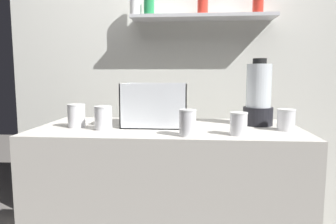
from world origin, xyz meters
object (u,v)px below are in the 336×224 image
(juice_cup_orange_right, at_px, (239,125))
(juice_cup_beet_left, at_px, (103,119))
(carrot_display_bin, at_px, (155,113))
(juice_cup_orange_far_right, at_px, (286,121))
(juice_cup_beet_far_left, at_px, (77,117))
(blender_pitcher, at_px, (258,97))
(juice_cup_beet_middle, at_px, (188,125))

(juice_cup_orange_right, bearing_deg, juice_cup_beet_left, 172.31)
(juice_cup_beet_left, bearing_deg, carrot_display_bin, 28.14)
(juice_cup_orange_far_right, bearing_deg, juice_cup_beet_far_left, 179.56)
(carrot_display_bin, bearing_deg, juice_cup_orange_far_right, -7.09)
(juice_cup_beet_far_left, distance_m, juice_cup_orange_far_right, 1.09)
(juice_cup_beet_far_left, distance_m, juice_cup_beet_left, 0.17)
(juice_cup_beet_far_left, xyz_separation_m, juice_cup_orange_right, (0.83, -0.15, -0.01))
(blender_pitcher, distance_m, juice_cup_beet_far_left, 1.00)
(blender_pitcher, xyz_separation_m, juice_cup_beet_middle, (-0.38, -0.34, -0.10))
(juice_cup_beet_middle, bearing_deg, juice_cup_beet_left, 163.51)
(carrot_display_bin, height_order, juice_cup_beet_left, carrot_display_bin)
(carrot_display_bin, distance_m, juice_cup_orange_right, 0.47)
(carrot_display_bin, relative_size, juice_cup_orange_far_right, 3.18)
(juice_cup_orange_far_right, bearing_deg, carrot_display_bin, 172.91)
(juice_cup_beet_middle, bearing_deg, blender_pitcher, 41.45)
(blender_pitcher, relative_size, juice_cup_beet_left, 3.03)
(juice_cup_beet_middle, xyz_separation_m, juice_cup_orange_right, (0.24, 0.04, -0.00))
(blender_pitcher, distance_m, juice_cup_orange_far_right, 0.22)
(juice_cup_beet_far_left, bearing_deg, juice_cup_beet_middle, -17.32)
(carrot_display_bin, bearing_deg, juice_cup_beet_middle, -55.08)
(juice_cup_beet_far_left, height_order, juice_cup_orange_far_right, juice_cup_beet_far_left)
(juice_cup_beet_left, bearing_deg, juice_cup_beet_middle, -16.49)
(juice_cup_orange_right, bearing_deg, blender_pitcher, 63.76)
(blender_pitcher, xyz_separation_m, juice_cup_beet_far_left, (-0.98, -0.15, -0.10))
(blender_pitcher, bearing_deg, carrot_display_bin, -172.10)
(juice_cup_beet_far_left, height_order, juice_cup_beet_middle, juice_cup_beet_far_left)
(juice_cup_beet_left, bearing_deg, blender_pitcher, 14.56)
(juice_cup_beet_middle, bearing_deg, juice_cup_beet_far_left, 162.68)
(carrot_display_bin, height_order, juice_cup_orange_far_right, carrot_display_bin)
(carrot_display_bin, distance_m, juice_cup_beet_middle, 0.32)
(juice_cup_beet_far_left, xyz_separation_m, juice_cup_orange_far_right, (1.09, -0.01, -0.01))
(carrot_display_bin, xyz_separation_m, juice_cup_beet_middle, (0.18, -0.26, -0.02))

